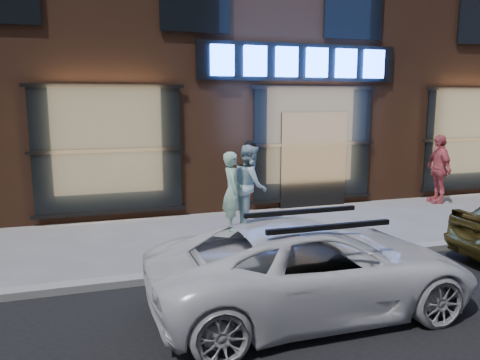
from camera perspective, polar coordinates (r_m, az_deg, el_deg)
The scene contains 7 objects.
ground at distance 9.01m, azimuth 19.99°, elevation -8.32°, with size 90.00×90.00×0.00m, color slate.
curb at distance 8.99m, azimuth 20.01°, elevation -7.96°, with size 60.00×0.25×0.12m, color gray.
storefront_building at distance 15.86m, azimuth 2.46°, elevation 18.61°, with size 30.20×8.28×10.30m.
man_bowtie at distance 9.73m, azimuth -0.96°, elevation -1.37°, with size 0.60×0.40×1.65m, color #A1D3B4.
man_cap at distance 10.05m, azimuth 1.24°, elevation -0.65°, with size 0.87×0.67×1.78m, color silver.
passerby at distance 13.42m, azimuth 23.05°, elevation 1.26°, with size 1.06×0.44×1.81m, color #DB5A60.
white_suv at distance 6.17m, azimuth 8.89°, elevation -10.44°, with size 1.95×4.23×1.18m, color silver.
Camera 1 is at (-5.32, -6.75, 2.70)m, focal length 35.00 mm.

